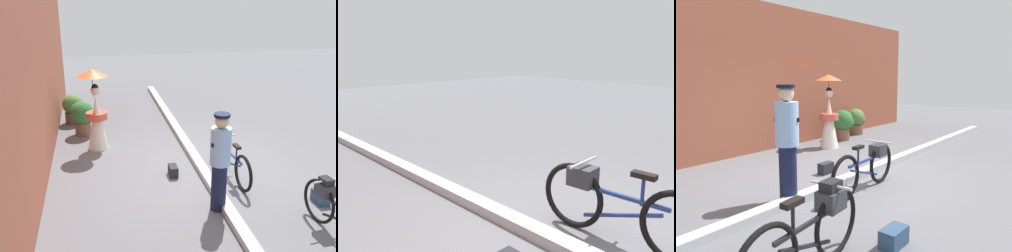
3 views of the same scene
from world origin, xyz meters
The scene contains 3 objects.
ground_plane centered at (0.00, 0.00, 0.00)m, with size 30.00×30.00×0.00m, color slate.
sidewalk_curb centered at (0.00, 0.00, 0.06)m, with size 14.00×0.20×0.12m, color #B2B2B7.
bicycle_far_side centered at (-0.40, -0.49, 0.40)m, with size 1.78×0.48×0.78m.
Camera 2 is at (-2.00, 2.50, 1.89)m, focal length 38.29 mm.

